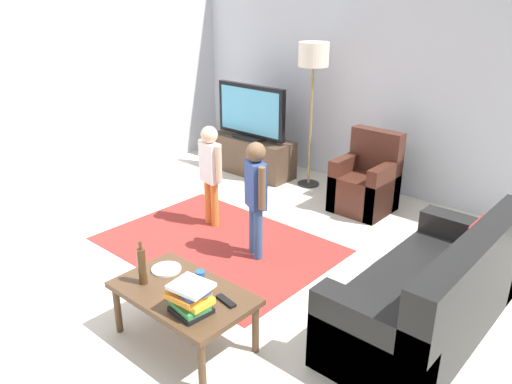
{
  "coord_description": "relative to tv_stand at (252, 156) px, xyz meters",
  "views": [
    {
      "loc": [
        2.8,
        -2.56,
        2.36
      ],
      "look_at": [
        0.0,
        0.6,
        0.65
      ],
      "focal_mm": 35.37,
      "sensor_mm": 36.0,
      "label": 1
    }
  ],
  "objects": [
    {
      "name": "coffee_table",
      "position": [
        2.03,
        -2.97,
        0.13
      ],
      "size": [
        1.0,
        0.6,
        0.42
      ],
      "color": "#513823",
      "rests_on": "ground"
    },
    {
      "name": "book_stack",
      "position": [
        2.25,
        -3.09,
        0.28
      ],
      "size": [
        0.28,
        0.25,
        0.2
      ],
      "color": "black",
      "rests_on": "coffee_table"
    },
    {
      "name": "bottle",
      "position": [
        1.75,
        -3.09,
        0.32
      ],
      "size": [
        0.06,
        0.06,
        0.33
      ],
      "color": "#4C3319",
      "rests_on": "coffee_table"
    },
    {
      "name": "area_rug",
      "position": [
        1.15,
        -1.79,
        -0.24
      ],
      "size": [
        2.2,
        1.6,
        0.01
      ],
      "primitive_type": "cube",
      "color": "#9E2D28",
      "rests_on": "ground"
    },
    {
      "name": "child_center",
      "position": [
        1.58,
        -1.7,
        0.43
      ],
      "size": [
        0.34,
        0.23,
        1.12
      ],
      "color": "#33598C",
      "rests_on": "ground"
    },
    {
      "name": "ground",
      "position": [
        1.58,
        -2.3,
        -0.24
      ],
      "size": [
        7.8,
        7.8,
        0.0
      ],
      "primitive_type": "plane",
      "color": "beige"
    },
    {
      "name": "child_near_tv",
      "position": [
        0.76,
        -1.49,
        0.41
      ],
      "size": [
        0.36,
        0.17,
        1.08
      ],
      "color": "orange",
      "rests_on": "ground"
    },
    {
      "name": "floor_lamp",
      "position": [
        0.84,
        0.15,
        1.3
      ],
      "size": [
        0.36,
        0.36,
        1.78
      ],
      "color": "#262626",
      "rests_on": "ground"
    },
    {
      "name": "wall_left",
      "position": [
        -1.42,
        -2.3,
        1.11
      ],
      "size": [
        0.12,
        6.0,
        2.7
      ],
      "primitive_type": "cube",
      "color": "silver",
      "rests_on": "ground"
    },
    {
      "name": "tv_stand",
      "position": [
        0.0,
        0.0,
        0.0
      ],
      "size": [
        1.2,
        0.44,
        0.5
      ],
      "color": "#4C3828",
      "rests_on": "ground"
    },
    {
      "name": "tv_remote",
      "position": [
        2.35,
        -2.87,
        0.19
      ],
      "size": [
        0.18,
        0.07,
        0.02
      ],
      "primitive_type": "cube",
      "rotation": [
        0.0,
        0.0,
        -0.15
      ],
      "color": "black",
      "rests_on": "coffee_table"
    },
    {
      "name": "armchair",
      "position": [
        1.78,
        -0.04,
        0.05
      ],
      "size": [
        0.6,
        0.6,
        0.9
      ],
      "color": "#472319",
      "rests_on": "ground"
    },
    {
      "name": "soda_can",
      "position": [
        2.08,
        -2.85,
        0.24
      ],
      "size": [
        0.07,
        0.07,
        0.12
      ],
      "primitive_type": "cylinder",
      "color": "#2659B2",
      "rests_on": "coffee_table"
    },
    {
      "name": "couch",
      "position": [
        3.31,
        -1.7,
        0.05
      ],
      "size": [
        0.8,
        1.8,
        0.86
      ],
      "color": "black",
      "rests_on": "ground"
    },
    {
      "name": "wall_back",
      "position": [
        1.58,
        0.7,
        1.11
      ],
      "size": [
        6.0,
        0.12,
        2.7
      ],
      "primitive_type": "cube",
      "color": "silver",
      "rests_on": "ground"
    },
    {
      "name": "tv",
      "position": [
        0.0,
        -0.02,
        0.6
      ],
      "size": [
        1.1,
        0.28,
        0.71
      ],
      "color": "black",
      "rests_on": "tv_stand"
    },
    {
      "name": "plate",
      "position": [
        1.73,
        -2.87,
        0.18
      ],
      "size": [
        0.22,
        0.22,
        0.02
      ],
      "color": "white",
      "rests_on": "coffee_table"
    }
  ]
}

